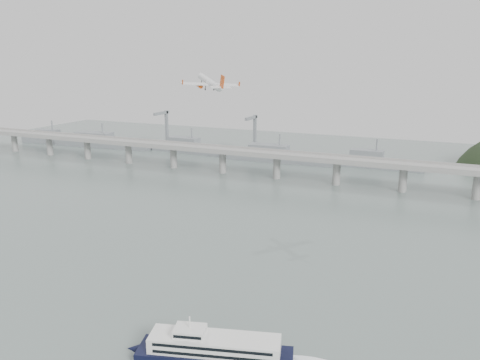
% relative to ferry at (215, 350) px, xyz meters
% --- Properties ---
extents(ground, '(900.00, 900.00, 0.00)m').
position_rel_ferry_xyz_m(ground, '(-32.66, 40.25, -4.31)').
color(ground, slate).
rests_on(ground, ground).
extents(bridge, '(800.00, 22.00, 23.90)m').
position_rel_ferry_xyz_m(bridge, '(-33.81, 240.25, 13.34)').
color(bridge, gray).
rests_on(bridge, ground).
extents(distant_fleet, '(453.00, 60.90, 40.00)m').
position_rel_ferry_xyz_m(distant_fleet, '(-188.01, 305.33, 1.92)').
color(distant_fleet, slate).
rests_on(distant_fleet, ground).
extents(ferry, '(82.53, 31.27, 15.88)m').
position_rel_ferry_xyz_m(ferry, '(0.00, 0.00, 0.00)').
color(ferry, black).
rests_on(ferry, ground).
extents(airliner, '(34.00, 32.00, 11.69)m').
position_rel_ferry_xyz_m(airliner, '(-69.83, 135.57, 78.74)').
color(airliner, white).
rests_on(airliner, ground).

